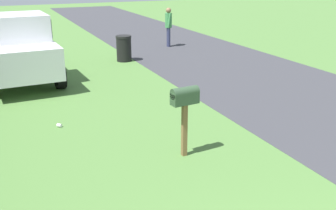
{
  "coord_description": "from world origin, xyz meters",
  "views": [
    {
      "loc": [
        -1.01,
        2.82,
        3.37
      ],
      "look_at": [
        4.73,
        0.32,
        1.22
      ],
      "focal_mm": 42.78,
      "sensor_mm": 36.0,
      "label": 1
    }
  ],
  "objects": [
    {
      "name": "litter_cup_by_mailbox",
      "position": [
        7.55,
        1.74,
        0.04
      ],
      "size": [
        0.13,
        0.13,
        0.08
      ],
      "primitive_type": "cylinder",
      "rotation": [
        0.0,
        1.57,
        0.81
      ],
      "color": "white",
      "rests_on": "ground"
    },
    {
      "name": "pedestrian",
      "position": [
        15.41,
        -4.36,
        0.99
      ],
      "size": [
        0.48,
        0.3,
        1.71
      ],
      "rotation": [
        0.0,
        0.0,
        1.35
      ],
      "color": "#2D3351",
      "rests_on": "ground"
    },
    {
      "name": "pickup_truck",
      "position": [
        12.1,
        2.22,
        1.1
      ],
      "size": [
        5.18,
        2.37,
        2.09
      ],
      "rotation": [
        0.0,
        0.0,
        3.19
      ],
      "color": "silver",
      "rests_on": "ground"
    },
    {
      "name": "trash_bin",
      "position": [
        13.37,
        -1.63,
        0.49
      ],
      "size": [
        0.59,
        0.59,
        0.97
      ],
      "color": "black",
      "rests_on": "ground"
    },
    {
      "name": "road_asphalt",
      "position": [
        6.0,
        -4.75,
        0.0
      ],
      "size": [
        60.0,
        5.48,
        0.01
      ],
      "primitive_type": "cube",
      "color": "#38383D",
      "rests_on": "ground"
    },
    {
      "name": "mailbox",
      "position": [
        5.17,
        -0.2,
        1.08
      ],
      "size": [
        0.25,
        0.54,
        1.35
      ],
      "rotation": [
        0.0,
        0.0,
        0.11
      ],
      "color": "brown",
      "rests_on": "ground"
    }
  ]
}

